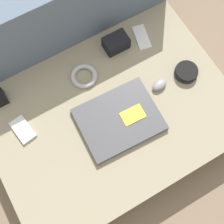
# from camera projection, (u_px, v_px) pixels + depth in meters

# --- Properties ---
(ground_plane) EXTENTS (8.00, 8.00, 0.00)m
(ground_plane) POSITION_uv_depth(u_px,v_px,m) (112.00, 125.00, 1.39)
(ground_plane) COLOR #7A6651
(couch_seat) EXTENTS (0.97, 0.70, 0.16)m
(couch_seat) POSITION_uv_depth(u_px,v_px,m) (112.00, 120.00, 1.31)
(couch_seat) COLOR gray
(couch_seat) RESTS_ON ground_plane
(couch_backrest) EXTENTS (0.97, 0.20, 0.48)m
(couch_backrest) POSITION_uv_depth(u_px,v_px,m) (58.00, 19.00, 1.29)
(couch_backrest) COLOR slate
(couch_backrest) RESTS_ON ground_plane
(laptop) EXTENTS (0.32, 0.26, 0.03)m
(laptop) POSITION_uv_depth(u_px,v_px,m) (119.00, 119.00, 1.22)
(laptop) COLOR #47474C
(laptop) RESTS_ON couch_seat
(computer_mouse) EXTENTS (0.07, 0.05, 0.03)m
(computer_mouse) POSITION_uv_depth(u_px,v_px,m) (159.00, 85.00, 1.26)
(computer_mouse) COLOR gray
(computer_mouse) RESTS_ON couch_seat
(speaker_puck) EXTENTS (0.10, 0.10, 0.03)m
(speaker_puck) POSITION_uv_depth(u_px,v_px,m) (186.00, 72.00, 1.28)
(speaker_puck) COLOR black
(speaker_puck) RESTS_ON couch_seat
(phone_silver) EXTENTS (0.07, 0.11, 0.01)m
(phone_silver) POSITION_uv_depth(u_px,v_px,m) (23.00, 130.00, 1.21)
(phone_silver) COLOR silver
(phone_silver) RESTS_ON couch_seat
(phone_black) EXTENTS (0.08, 0.13, 0.01)m
(phone_black) POSITION_uv_depth(u_px,v_px,m) (142.00, 37.00, 1.35)
(phone_black) COLOR silver
(phone_black) RESTS_ON couch_seat
(camera_pouch) EXTENTS (0.10, 0.07, 0.06)m
(camera_pouch) POSITION_uv_depth(u_px,v_px,m) (116.00, 43.00, 1.31)
(camera_pouch) COLOR black
(camera_pouch) RESTS_ON couch_seat
(cable_coil) EXTENTS (0.11, 0.11, 0.02)m
(cable_coil) POSITION_uv_depth(u_px,v_px,m) (84.00, 76.00, 1.28)
(cable_coil) COLOR #B2B2B7
(cable_coil) RESTS_ON couch_seat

